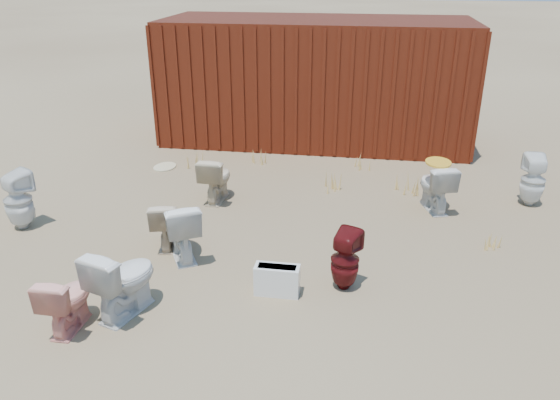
# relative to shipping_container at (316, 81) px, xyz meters

# --- Properties ---
(ground) EXTENTS (100.00, 100.00, 0.00)m
(ground) POSITION_rel_shipping_container_xyz_m (0.00, -5.20, -1.20)
(ground) COLOR brown
(ground) RESTS_ON ground
(shipping_container) EXTENTS (6.00, 2.40, 2.40)m
(shipping_container) POSITION_rel_shipping_container_xyz_m (0.00, 0.00, 0.00)
(shipping_container) COLOR #46160B
(shipping_container) RESTS_ON ground
(toilet_front_a) EXTENTS (0.74, 0.86, 0.77)m
(toilet_front_a) POSITION_rel_shipping_container_xyz_m (-1.14, -5.31, -0.82)
(toilet_front_a) COLOR white
(toilet_front_a) RESTS_ON ground
(toilet_front_pink) EXTENTS (0.36, 0.63, 0.64)m
(toilet_front_pink) POSITION_rel_shipping_container_xyz_m (-1.79, -6.89, -0.88)
(toilet_front_pink) COLOR #ED9789
(toilet_front_pink) RESTS_ON ground
(toilet_front_c) EXTENTS (0.66, 0.88, 0.80)m
(toilet_front_c) POSITION_rel_shipping_container_xyz_m (-1.34, -6.55, -0.80)
(toilet_front_c) COLOR silver
(toilet_front_c) RESTS_ON ground
(toilet_front_maroon) EXTENTS (0.42, 0.43, 0.72)m
(toilet_front_maroon) POSITION_rel_shipping_container_xyz_m (0.92, -5.71, -0.84)
(toilet_front_maroon) COLOR #540E0F
(toilet_front_maroon) RESTS_ON ground
(toilet_back_a) EXTENTS (0.51, 0.51, 0.84)m
(toilet_back_a) POSITION_rel_shipping_container_xyz_m (-3.60, -4.88, -0.78)
(toilet_back_a) COLOR white
(toilet_back_a) RESTS_ON ground
(toilet_back_beige_left) EXTENTS (0.44, 0.73, 0.72)m
(toilet_back_beige_left) POSITION_rel_shipping_container_xyz_m (-1.18, -3.51, -0.84)
(toilet_back_beige_left) COLOR beige
(toilet_back_beige_left) RESTS_ON ground
(toilet_back_beige_right) EXTENTS (0.50, 0.71, 0.65)m
(toilet_back_beige_right) POSITION_rel_shipping_container_xyz_m (-1.42, -5.06, -0.87)
(toilet_back_beige_right) COLOR #C4AD8F
(toilet_back_beige_right) RESTS_ON ground
(toilet_back_yellowlid) EXTENTS (0.60, 0.81, 0.73)m
(toilet_back_yellowlid) POSITION_rel_shipping_container_xyz_m (2.13, -3.33, -0.83)
(toilet_back_yellowlid) COLOR silver
(toilet_back_yellowlid) RESTS_ON ground
(toilet_back_e) EXTENTS (0.36, 0.37, 0.79)m
(toilet_back_e) POSITION_rel_shipping_container_xyz_m (3.60, -2.93, -0.80)
(toilet_back_e) COLOR white
(toilet_back_e) RESTS_ON ground
(yellow_lid) EXTENTS (0.37, 0.46, 0.02)m
(yellow_lid) POSITION_rel_shipping_container_xyz_m (2.13, -3.33, -0.45)
(yellow_lid) COLOR gold
(yellow_lid) RESTS_ON toilet_back_yellowlid
(loose_tank) EXTENTS (0.50, 0.20, 0.35)m
(loose_tank) POSITION_rel_shipping_container_xyz_m (0.18, -5.95, -1.02)
(loose_tank) COLOR silver
(loose_tank) RESTS_ON ground
(loose_lid_near) EXTENTS (0.43, 0.53, 0.02)m
(loose_lid_near) POSITION_rel_shipping_container_xyz_m (-2.49, -2.26, -1.19)
(loose_lid_near) COLOR beige
(loose_lid_near) RESTS_ON ground
(loose_lid_far) EXTENTS (0.36, 0.47, 0.02)m
(loose_lid_far) POSITION_rel_shipping_container_xyz_m (-1.64, -4.45, -1.19)
(loose_lid_far) COLOR beige
(loose_lid_far) RESTS_ON ground
(weed_clump_a) EXTENTS (0.36, 0.36, 0.27)m
(weed_clump_a) POSITION_rel_shipping_container_xyz_m (-2.02, -2.17, -1.07)
(weed_clump_a) COLOR tan
(weed_clump_a) RESTS_ON ground
(weed_clump_b) EXTENTS (0.32, 0.32, 0.28)m
(weed_clump_b) POSITION_rel_shipping_container_xyz_m (0.56, -2.86, -1.06)
(weed_clump_b) COLOR tan
(weed_clump_b) RESTS_ON ground
(weed_clump_c) EXTENTS (0.36, 0.36, 0.31)m
(weed_clump_c) POSITION_rel_shipping_container_xyz_m (1.76, -2.77, -1.04)
(weed_clump_c) COLOR tan
(weed_clump_c) RESTS_ON ground
(weed_clump_d) EXTENTS (0.30, 0.30, 0.24)m
(weed_clump_d) POSITION_rel_shipping_container_xyz_m (-0.84, -1.70, -1.08)
(weed_clump_d) COLOR tan
(weed_clump_d) RESTS_ON ground
(weed_clump_e) EXTENTS (0.34, 0.34, 0.28)m
(weed_clump_e) POSITION_rel_shipping_container_xyz_m (1.08, -1.70, -1.06)
(weed_clump_e) COLOR tan
(weed_clump_e) RESTS_ON ground
(weed_clump_f) EXTENTS (0.28, 0.28, 0.24)m
(weed_clump_f) POSITION_rel_shipping_container_xyz_m (2.79, -4.48, -1.08)
(weed_clump_f) COLOR tan
(weed_clump_f) RESTS_ON ground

